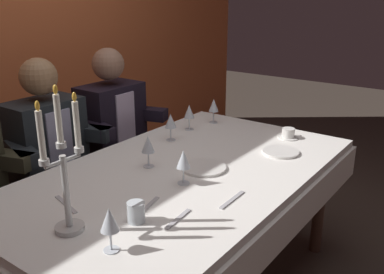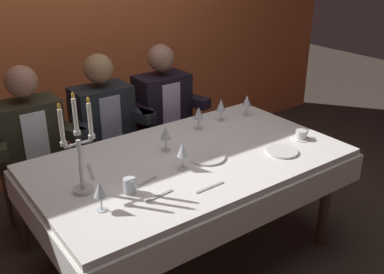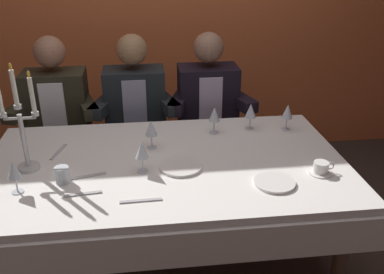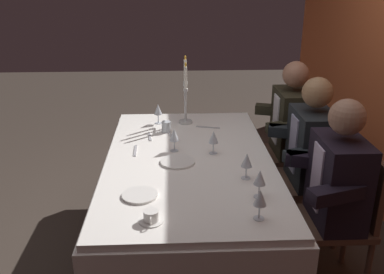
# 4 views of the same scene
# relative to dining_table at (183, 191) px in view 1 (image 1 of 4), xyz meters

# --- Properties ---
(dining_table) EXTENTS (1.94, 1.14, 0.74)m
(dining_table) POSITION_rel_dining_table_xyz_m (0.00, 0.00, 0.00)
(dining_table) COLOR white
(dining_table) RESTS_ON ground_plane
(candelabra) EXTENTS (0.19, 0.11, 0.55)m
(candelabra) POSITION_rel_dining_table_xyz_m (-0.70, 0.00, 0.34)
(candelabra) COLOR silver
(candelabra) RESTS_ON dining_table
(dinner_plate_0) EXTENTS (0.20, 0.20, 0.01)m
(dinner_plate_0) POSITION_rel_dining_table_xyz_m (0.50, -0.29, 0.13)
(dinner_plate_0) COLOR white
(dinner_plate_0) RESTS_ON dining_table
(dinner_plate_1) EXTENTS (0.22, 0.22, 0.01)m
(dinner_plate_1) POSITION_rel_dining_table_xyz_m (0.07, -0.08, 0.13)
(dinner_plate_1) COLOR white
(dinner_plate_1) RESTS_ON dining_table
(wine_glass_0) EXTENTS (0.07, 0.07, 0.16)m
(wine_glass_0) POSITION_rel_dining_table_xyz_m (0.31, 0.33, 0.23)
(wine_glass_0) COLOR silver
(wine_glass_0) RESTS_ON dining_table
(wine_glass_1) EXTENTS (0.07, 0.07, 0.16)m
(wine_glass_1) POSITION_rel_dining_table_xyz_m (0.76, 0.32, 0.23)
(wine_glass_1) COLOR silver
(wine_glass_1) RESTS_ON dining_table
(wine_glass_2) EXTENTS (0.07, 0.07, 0.16)m
(wine_glass_2) POSITION_rel_dining_table_xyz_m (-0.12, -0.10, 0.24)
(wine_glass_2) COLOR silver
(wine_glass_2) RESTS_ON dining_table
(wine_glass_3) EXTENTS (0.07, 0.07, 0.16)m
(wine_glass_3) POSITION_rel_dining_table_xyz_m (-0.07, 0.17, 0.23)
(wine_glass_3) COLOR silver
(wine_glass_3) RESTS_ON dining_table
(wine_glass_4) EXTENTS (0.07, 0.07, 0.16)m
(wine_glass_4) POSITION_rel_dining_table_xyz_m (0.54, 0.36, 0.23)
(wine_glass_4) COLOR silver
(wine_glass_4) RESTS_ON dining_table
(wine_glass_5) EXTENTS (0.07, 0.07, 0.16)m
(wine_glass_5) POSITION_rel_dining_table_xyz_m (-0.70, -0.22, 0.23)
(wine_glass_5) COLOR silver
(wine_glass_5) RESTS_ON dining_table
(water_tumbler_0) EXTENTS (0.07, 0.07, 0.08)m
(water_tumbler_0) POSITION_rel_dining_table_xyz_m (-0.51, -0.16, 0.16)
(water_tumbler_0) COLOR silver
(water_tumbler_0) RESTS_ON dining_table
(coffee_cup_0) EXTENTS (0.13, 0.12, 0.06)m
(coffee_cup_0) POSITION_rel_dining_table_xyz_m (0.76, -0.22, 0.15)
(coffee_cup_0) COLOR white
(coffee_cup_0) RESTS_ON dining_table
(knife_0) EXTENTS (0.07, 0.19, 0.01)m
(knife_0) POSITION_rel_dining_table_xyz_m (-0.58, 0.17, 0.12)
(knife_0) COLOR #B7B7BC
(knife_0) RESTS_ON dining_table
(spoon_1) EXTENTS (0.17, 0.04, 0.01)m
(spoon_1) POSITION_rel_dining_table_xyz_m (-0.40, -0.28, 0.12)
(spoon_1) COLOR #B7B7BC
(spoon_1) RESTS_ON dining_table
(knife_2) EXTENTS (0.19, 0.06, 0.01)m
(knife_2) POSITION_rel_dining_table_xyz_m (-0.40, -0.12, 0.12)
(knife_2) COLOR #B7B7BC
(knife_2) RESTS_ON dining_table
(knife_3) EXTENTS (0.19, 0.02, 0.01)m
(knife_3) POSITION_rel_dining_table_xyz_m (-0.14, -0.37, 0.12)
(knife_3) COLOR #B7B7BC
(knife_3) RESTS_ON dining_table
(seated_diner_1) EXTENTS (0.63, 0.48, 1.24)m
(seated_diner_1) POSITION_rel_dining_table_xyz_m (-0.16, 0.89, 0.11)
(seated_diner_1) COLOR brown
(seated_diner_1) RESTS_ON ground_plane
(seated_diner_2) EXTENTS (0.63, 0.48, 1.24)m
(seated_diner_2) POSITION_rel_dining_table_xyz_m (0.36, 0.89, 0.11)
(seated_diner_2) COLOR brown
(seated_diner_2) RESTS_ON ground_plane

